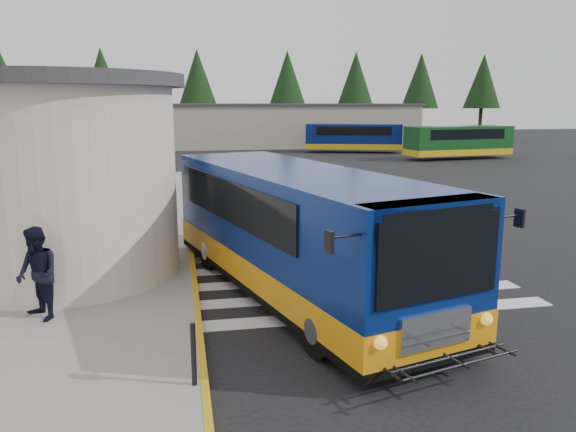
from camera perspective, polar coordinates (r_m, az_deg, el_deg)
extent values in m
plane|color=black|center=(14.91, 6.28, -5.35)|extent=(140.00, 140.00, 0.00)
cube|color=gray|center=(18.71, -25.25, -2.69)|extent=(10.00, 34.00, 0.15)
cube|color=gold|center=(18.12, -9.91, -2.17)|extent=(0.12, 34.00, 0.16)
cylinder|color=beige|center=(14.50, -21.67, 3.14)|extent=(5.20, 5.20, 4.50)
cylinder|color=#38383A|center=(14.38, -22.38, 12.64)|extent=(5.80, 5.80, 0.30)
cube|color=black|center=(18.99, -17.45, 1.70)|extent=(0.08, 1.20, 2.20)
cube|color=#38383A|center=(18.77, -16.23, 5.68)|extent=(1.20, 1.80, 0.12)
cube|color=silver|center=(11.89, 8.56, -9.82)|extent=(8.00, 0.55, 0.01)
cube|color=silver|center=(12.95, 6.78, -7.96)|extent=(8.00, 0.55, 0.01)
cube|color=silver|center=(14.04, 5.28, -6.38)|extent=(8.00, 0.55, 0.01)
cube|color=silver|center=(15.14, 4.01, -5.02)|extent=(8.00, 0.55, 0.01)
cube|color=silver|center=(16.26, 2.92, -3.85)|extent=(8.00, 0.55, 0.01)
cube|color=gray|center=(56.61, -0.52, 9.14)|extent=(26.00, 8.00, 4.00)
cube|color=#38383A|center=(56.56, -0.52, 11.27)|extent=(26.40, 8.40, 0.20)
cylinder|color=black|center=(66.08, -26.82, 8.09)|extent=(0.44, 0.44, 3.60)
cone|color=black|center=(66.08, -27.22, 12.40)|extent=(4.40, 4.40, 6.40)
cylinder|color=black|center=(64.13, -18.11, 8.68)|extent=(0.44, 0.44, 3.60)
cone|color=black|center=(64.13, -18.39, 13.14)|extent=(4.40, 4.40, 6.40)
cylinder|color=black|center=(63.71, -9.04, 9.08)|extent=(0.44, 0.44, 3.60)
cone|color=black|center=(63.71, -9.19, 13.58)|extent=(4.40, 4.40, 6.40)
cylinder|color=black|center=(64.84, -0.06, 9.26)|extent=(0.44, 0.44, 3.60)
cone|color=black|center=(64.84, -0.06, 13.68)|extent=(4.40, 4.40, 6.40)
cylinder|color=black|center=(66.82, 6.78, 9.25)|extent=(0.44, 0.44, 3.60)
cone|color=black|center=(66.82, 6.88, 13.53)|extent=(4.40, 4.40, 6.40)
cylinder|color=black|center=(69.67, 13.14, 9.12)|extent=(0.44, 0.44, 3.60)
cone|color=black|center=(69.67, 13.33, 13.23)|extent=(4.40, 4.40, 6.40)
cylinder|color=black|center=(73.29, 18.93, 8.90)|extent=(0.44, 0.44, 3.60)
cone|color=black|center=(73.29, 19.19, 12.81)|extent=(4.40, 4.40, 6.40)
cube|color=navy|center=(12.55, 0.87, -0.80)|extent=(4.95, 9.67, 2.43)
cube|color=orange|center=(12.78, 0.86, -4.86)|extent=(4.99, 9.70, 0.58)
cube|color=black|center=(12.88, 0.85, -6.32)|extent=(4.97, 9.69, 0.23)
cube|color=black|center=(8.68, 15.15, -4.16)|extent=(2.21, 0.66, 1.29)
cube|color=silver|center=(9.04, 14.81, -11.14)|extent=(1.31, 0.41, 0.57)
cube|color=black|center=(12.68, -6.13, 1.53)|extent=(1.84, 6.60, 0.93)
cube|color=black|center=(13.79, 4.17, 2.37)|extent=(1.84, 6.60, 0.93)
cylinder|color=black|center=(9.76, 3.27, -11.47)|extent=(0.56, 1.04, 0.99)
cylinder|color=black|center=(10.99, 13.79, -9.11)|extent=(0.56, 1.04, 0.99)
cylinder|color=black|center=(14.81, -7.86, -3.51)|extent=(0.56, 1.04, 0.99)
cylinder|color=black|center=(15.64, 0.07, -2.59)|extent=(0.56, 1.04, 0.99)
cube|color=black|center=(7.67, 4.19, -2.62)|extent=(0.10, 0.19, 0.31)
cube|color=black|center=(9.97, 22.46, -0.19)|extent=(0.10, 0.19, 0.31)
imported|color=black|center=(12.92, -20.39, -4.12)|extent=(0.40, 0.61, 1.67)
imported|color=black|center=(11.85, -24.11, -5.40)|extent=(1.09, 1.13, 1.83)
cylinder|color=black|center=(8.66, -9.57, -13.68)|extent=(0.08, 0.08, 0.97)
cube|color=#071857|center=(49.70, 6.66, 8.07)|extent=(8.53, 4.56, 2.10)
cube|color=gold|center=(49.76, 6.64, 7.09)|extent=(8.56, 4.60, 0.46)
cube|color=black|center=(49.67, 6.68, 8.64)|extent=(6.79, 4.08, 0.73)
cube|color=#114218|center=(45.52, 16.95, 7.38)|extent=(8.62, 3.44, 2.14)
cube|color=gold|center=(45.58, 16.89, 6.30)|extent=(8.65, 3.48, 0.47)
cube|color=black|center=(45.49, 16.99, 8.02)|extent=(6.78, 3.24, 0.74)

